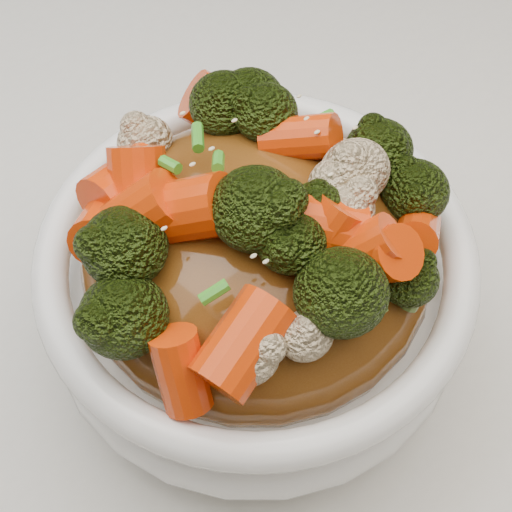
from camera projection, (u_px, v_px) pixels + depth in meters
dining_table at (286, 463)px, 0.76m from camera, size 1.20×0.80×0.75m
tablecloth at (304, 262)px, 0.47m from camera, size 1.20×0.80×0.04m
bowl at (256, 291)px, 0.39m from camera, size 0.26×0.26×0.08m
sauce_base at (256, 259)px, 0.37m from camera, size 0.21×0.21×0.09m
carrots at (256, 179)px, 0.32m from camera, size 0.21×0.21×0.05m
broccoli at (256, 180)px, 0.32m from camera, size 0.21×0.21×0.04m
cauliflower at (256, 183)px, 0.32m from camera, size 0.21×0.21×0.03m
scallions at (256, 177)px, 0.32m from camera, size 0.16×0.16×0.02m
sesame_seeds at (256, 177)px, 0.32m from camera, size 0.19×0.19×0.01m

